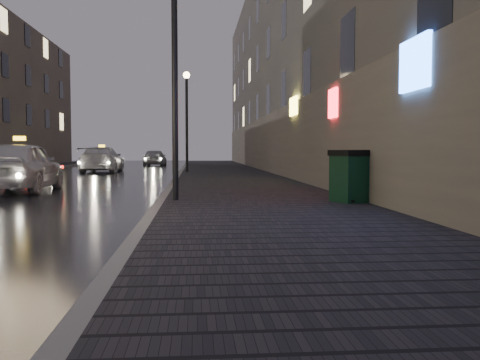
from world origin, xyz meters
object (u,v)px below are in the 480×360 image
object	(u,v)px
lamp_near	(175,56)
taxi_mid	(102,160)
trash_bin	(351,176)
car_left_mid	(26,164)
lamp_far	(187,109)
car_far	(155,158)
taxi_near	(20,166)

from	to	relation	value
lamp_near	taxi_mid	size ratio (longest dim) A/B	1.04
trash_bin	car_left_mid	world-z (taller)	car_left_mid
trash_bin	taxi_mid	bearing A→B (deg)	92.84
lamp_far	car_far	bearing A→B (deg)	100.55
taxi_mid	car_far	bearing A→B (deg)	-100.62
lamp_far	taxi_mid	distance (m)	6.73
lamp_near	taxi_mid	bearing A→B (deg)	104.52
lamp_near	car_left_mid	size ratio (longest dim) A/B	1.30
lamp_near	car_left_mid	world-z (taller)	lamp_near
lamp_far	trash_bin	distance (m)	17.49
trash_bin	car_far	world-z (taller)	car_far
trash_bin	taxi_mid	size ratio (longest dim) A/B	0.23
car_far	taxi_near	bearing A→B (deg)	88.02
lamp_near	trash_bin	size ratio (longest dim) A/B	4.53
car_left_mid	taxi_mid	distance (m)	6.55
taxi_near	lamp_near	bearing A→B (deg)	135.16
taxi_mid	car_far	size ratio (longest dim) A/B	1.28
car_left_mid	taxi_mid	xyz separation A→B (m)	(2.47, 6.07, 0.07)
car_far	trash_bin	bearing A→B (deg)	104.73
lamp_far	taxi_near	world-z (taller)	lamp_far
trash_bin	taxi_mid	world-z (taller)	taxi_mid
car_left_mid	car_far	size ratio (longest dim) A/B	1.02
lamp_far	car_far	world-z (taller)	lamp_far
lamp_near	taxi_near	size ratio (longest dim) A/B	1.12
lamp_far	taxi_mid	bearing A→B (deg)	145.28
trash_bin	car_left_mid	bearing A→B (deg)	107.78
car_left_mid	taxi_mid	size ratio (longest dim) A/B	0.80
lamp_near	car_left_mid	xyz separation A→B (m)	(-7.52, 13.43, -2.82)
trash_bin	car_far	bearing A→B (deg)	80.90
trash_bin	lamp_far	bearing A→B (deg)	82.17
lamp_near	lamp_far	size ratio (longest dim) A/B	1.00
car_left_mid	car_far	distance (m)	18.47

